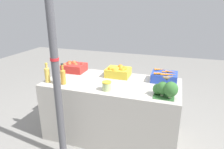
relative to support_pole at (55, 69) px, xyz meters
The scene contains 12 objects.
ground_plane 1.33m from the support_pole, 55.36° to the left, with size 10.00×10.00×0.00m, color gray.
market_table 1.02m from the support_pole, 55.36° to the left, with size 1.73×0.83×0.79m, color #B7B2A8.
support_pole is the anchor object (origin of this frame).
apple_crate 0.92m from the support_pole, 107.17° to the left, with size 0.32×0.27×0.15m.
orange_crate 0.98m from the support_pole, 62.44° to the left, with size 0.32×0.27×0.15m.
carrot_crate 1.38m from the support_pole, 38.48° to the left, with size 0.32×0.27×0.14m.
broccoli_pile 1.18m from the support_pole, 17.63° to the left, with size 0.27×0.20×0.19m.
juice_bottle_golden 0.54m from the support_pole, 137.17° to the left, with size 0.07×0.07×0.25m.
juice_bottle_cloudy 0.47m from the support_pole, 126.33° to the left, with size 0.07×0.07×0.27m.
juice_bottle_amber 0.42m from the support_pole, 111.94° to the left, with size 0.06×0.06×0.27m.
pickle_jar 0.61m from the support_pole, 36.52° to the left, with size 0.11×0.11×0.11m.
sparrow_bird 1.17m from the support_pole, 18.44° to the left, with size 0.11×0.10×0.05m.
Camera 1 is at (0.76, -2.30, 1.73)m, focal length 32.00 mm.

